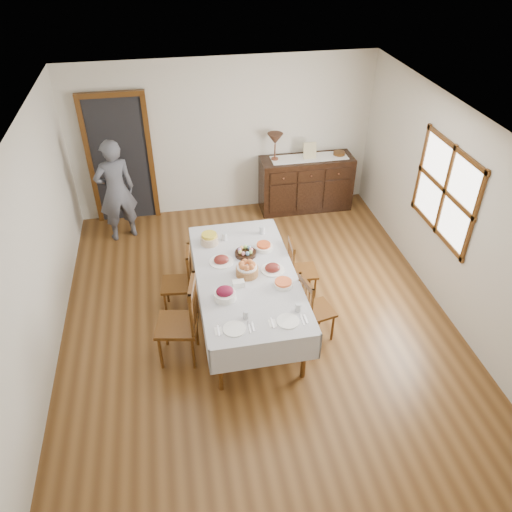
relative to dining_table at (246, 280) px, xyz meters
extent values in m
plane|color=brown|center=(0.15, 0.05, -0.72)|extent=(6.00, 6.00, 0.00)
cube|color=white|center=(0.15, 0.05, 1.88)|extent=(5.00, 6.00, 0.02)
cube|color=beige|center=(0.15, 3.05, 0.58)|extent=(5.00, 0.02, 2.60)
cube|color=beige|center=(0.15, -2.95, 0.58)|extent=(5.00, 0.02, 2.60)
cube|color=beige|center=(-2.35, 0.05, 0.58)|extent=(0.02, 6.00, 2.60)
cube|color=beige|center=(2.65, 0.05, 0.58)|extent=(0.02, 6.00, 2.60)
cube|color=white|center=(2.64, 0.35, 0.78)|extent=(0.02, 1.30, 1.10)
cube|color=#4D2B0E|center=(2.62, 0.35, 0.78)|extent=(0.03, 1.46, 1.26)
cube|color=black|center=(-1.55, 3.01, 0.33)|extent=(0.90, 0.06, 2.10)
cube|color=#4D2B0E|center=(-1.55, 2.99, 0.33)|extent=(1.04, 0.08, 2.18)
cube|color=silver|center=(0.00, 0.00, 0.07)|extent=(1.18, 2.33, 0.04)
cylinder|color=#4D2B0E|center=(-0.47, -1.01, -0.34)|extent=(0.06, 0.06, 0.75)
cylinder|color=#4D2B0E|center=(0.48, -1.00, -0.34)|extent=(0.06, 0.06, 0.75)
cylinder|color=#4D2B0E|center=(-0.48, 1.00, -0.34)|extent=(0.06, 0.06, 0.75)
cylinder|color=#4D2B0E|center=(0.47, 1.01, -0.34)|extent=(0.06, 0.06, 0.75)
cube|color=silver|center=(-0.59, -0.01, -0.08)|extent=(0.04, 2.36, 0.36)
cube|color=silver|center=(0.59, 0.01, -0.08)|extent=(0.04, 2.36, 0.36)
cube|color=silver|center=(0.01, -1.17, -0.08)|extent=(1.20, 0.03, 0.36)
cube|color=silver|center=(-0.01, 1.17, -0.08)|extent=(1.20, 0.03, 0.36)
cube|color=#4D2B0E|center=(-0.89, -0.42, -0.21)|extent=(0.55, 0.55, 0.04)
cylinder|color=#4D2B0E|center=(-1.04, -0.20, -0.48)|extent=(0.04, 0.04, 0.48)
cylinder|color=#4D2B0E|center=(-1.11, -0.57, -0.48)|extent=(0.04, 0.04, 0.48)
cylinder|color=#4D2B0E|center=(-0.66, -0.27, -0.48)|extent=(0.04, 0.04, 0.48)
cylinder|color=#4D2B0E|center=(-0.74, -0.64, -0.48)|extent=(0.04, 0.04, 0.48)
cylinder|color=#4D2B0E|center=(-0.64, -0.26, 0.10)|extent=(0.04, 0.04, 0.62)
cylinder|color=#4D2B0E|center=(-0.72, -0.65, 0.10)|extent=(0.04, 0.04, 0.62)
cube|color=#4D2B0E|center=(-0.68, -0.46, 0.37)|extent=(0.13, 0.45, 0.09)
cylinder|color=#4D2B0E|center=(-0.66, -0.36, 0.08)|extent=(0.02, 0.02, 0.51)
cylinder|color=#4D2B0E|center=(-0.68, -0.46, 0.08)|extent=(0.02, 0.02, 0.51)
cylinder|color=#4D2B0E|center=(-0.70, -0.56, 0.08)|extent=(0.02, 0.02, 0.51)
cube|color=#4D2B0E|center=(-0.85, 0.44, -0.30)|extent=(0.43, 0.43, 0.04)
cylinder|color=#4D2B0E|center=(-0.99, 0.61, -0.52)|extent=(0.03, 0.03, 0.40)
cylinder|color=#4D2B0E|center=(-1.02, 0.30, -0.52)|extent=(0.03, 0.03, 0.40)
cylinder|color=#4D2B0E|center=(-0.67, 0.58, -0.52)|extent=(0.03, 0.03, 0.40)
cylinder|color=#4D2B0E|center=(-0.71, 0.26, -0.52)|extent=(0.03, 0.03, 0.40)
cylinder|color=#4D2B0E|center=(-0.65, 0.59, -0.03)|extent=(0.04, 0.04, 0.52)
cylinder|color=#4D2B0E|center=(-0.69, 0.25, -0.03)|extent=(0.04, 0.04, 0.52)
cube|color=#4D2B0E|center=(-0.67, 0.42, 0.19)|extent=(0.08, 0.38, 0.07)
cylinder|color=#4D2B0E|center=(-0.66, 0.50, -0.05)|extent=(0.02, 0.02, 0.43)
cylinder|color=#4D2B0E|center=(-0.67, 0.42, -0.05)|extent=(0.02, 0.02, 0.43)
cylinder|color=#4D2B0E|center=(-0.68, 0.34, -0.05)|extent=(0.02, 0.02, 0.43)
cube|color=#4D2B0E|center=(0.81, -0.37, -0.31)|extent=(0.45, 0.45, 0.04)
cylinder|color=#4D2B0E|center=(1.00, -0.49, -0.52)|extent=(0.03, 0.03, 0.39)
cylinder|color=#4D2B0E|center=(0.93, -0.18, -0.52)|extent=(0.03, 0.03, 0.39)
cylinder|color=#4D2B0E|center=(0.69, -0.55, -0.52)|extent=(0.03, 0.03, 0.39)
cylinder|color=#4D2B0E|center=(0.63, -0.25, -0.52)|extent=(0.03, 0.03, 0.39)
cylinder|color=#4D2B0E|center=(0.68, -0.56, -0.05)|extent=(0.04, 0.04, 0.51)
cylinder|color=#4D2B0E|center=(0.61, -0.24, -0.05)|extent=(0.04, 0.04, 0.51)
cube|color=#4D2B0E|center=(0.64, -0.40, 0.17)|extent=(0.11, 0.36, 0.07)
cylinder|color=#4D2B0E|center=(0.66, -0.48, -0.07)|extent=(0.02, 0.02, 0.42)
cylinder|color=#4D2B0E|center=(0.64, -0.40, -0.07)|extent=(0.02, 0.02, 0.42)
cylinder|color=#4D2B0E|center=(0.63, -0.32, -0.07)|extent=(0.02, 0.02, 0.42)
cube|color=#4D2B0E|center=(0.84, 0.43, -0.32)|extent=(0.39, 0.39, 0.04)
cylinder|color=#4D2B0E|center=(0.99, 0.27, -0.53)|extent=(0.03, 0.03, 0.38)
cylinder|color=#4D2B0E|center=(1.00, 0.58, -0.53)|extent=(0.03, 0.03, 0.38)
cylinder|color=#4D2B0E|center=(0.69, 0.29, -0.53)|extent=(0.03, 0.03, 0.38)
cylinder|color=#4D2B0E|center=(0.70, 0.59, -0.53)|extent=(0.03, 0.03, 0.38)
cylinder|color=#4D2B0E|center=(0.67, 0.28, -0.07)|extent=(0.04, 0.04, 0.50)
cylinder|color=#4D2B0E|center=(0.68, 0.60, -0.07)|extent=(0.04, 0.04, 0.50)
cube|color=#4D2B0E|center=(0.68, 0.44, 0.15)|extent=(0.05, 0.36, 0.07)
cylinder|color=#4D2B0E|center=(0.67, 0.36, -0.09)|extent=(0.02, 0.02, 0.41)
cylinder|color=#4D2B0E|center=(0.68, 0.44, -0.09)|extent=(0.02, 0.02, 0.41)
cylinder|color=#4D2B0E|center=(0.68, 0.52, -0.09)|extent=(0.02, 0.02, 0.41)
cube|color=black|center=(1.52, 2.77, -0.24)|extent=(1.58, 0.53, 0.95)
cube|color=black|center=(1.04, 2.50, 0.04)|extent=(0.44, 0.02, 0.19)
sphere|color=brown|center=(1.04, 2.48, 0.04)|extent=(0.03, 0.03, 0.03)
cube|color=black|center=(1.52, 2.50, 0.04)|extent=(0.44, 0.02, 0.19)
sphere|color=brown|center=(1.52, 2.48, 0.04)|extent=(0.03, 0.03, 0.03)
cube|color=black|center=(1.99, 2.50, 0.04)|extent=(0.44, 0.02, 0.19)
sphere|color=brown|center=(1.99, 2.48, 0.04)|extent=(0.03, 0.03, 0.03)
imported|color=#4F515A|center=(-1.64, 2.40, 0.17)|extent=(0.64, 0.52, 1.78)
cylinder|color=#936135|center=(0.01, -0.02, 0.15)|extent=(0.27, 0.27, 0.11)
cylinder|color=white|center=(0.01, -0.02, 0.21)|extent=(0.25, 0.25, 0.02)
sphere|color=#C76933|center=(0.08, -0.02, 0.24)|extent=(0.08, 0.08, 0.08)
sphere|color=#C76933|center=(0.05, 0.03, 0.24)|extent=(0.08, 0.08, 0.08)
sphere|color=#C76933|center=(-0.01, 0.05, 0.24)|extent=(0.08, 0.08, 0.08)
sphere|color=#C76933|center=(-0.05, 0.01, 0.24)|extent=(0.08, 0.08, 0.08)
sphere|color=#C76933|center=(-0.05, -0.05, 0.24)|extent=(0.08, 0.08, 0.08)
sphere|color=#C76933|center=(-0.01, -0.09, 0.24)|extent=(0.08, 0.08, 0.08)
sphere|color=#C76933|center=(0.05, -0.07, 0.24)|extent=(0.08, 0.08, 0.08)
cylinder|color=black|center=(0.06, 0.39, 0.12)|extent=(0.27, 0.27, 0.05)
ellipsoid|color=pink|center=(0.13, 0.39, 0.17)|extent=(0.05, 0.05, 0.06)
ellipsoid|color=#6EA7D6|center=(0.11, 0.44, 0.17)|extent=(0.05, 0.05, 0.06)
ellipsoid|color=#ACF172|center=(0.07, 0.46, 0.17)|extent=(0.05, 0.05, 0.06)
ellipsoid|color=#F7B457|center=(0.02, 0.46, 0.17)|extent=(0.05, 0.05, 0.06)
ellipsoid|color=#AC7FCB|center=(-0.01, 0.42, 0.17)|extent=(0.05, 0.05, 0.06)
ellipsoid|color=#F6EB77|center=(-0.01, 0.36, 0.17)|extent=(0.05, 0.05, 0.06)
ellipsoid|color=pink|center=(0.02, 0.32, 0.17)|extent=(0.05, 0.05, 0.06)
ellipsoid|color=#6EA7D6|center=(0.07, 0.32, 0.17)|extent=(0.05, 0.05, 0.06)
ellipsoid|color=#ACF172|center=(0.11, 0.34, 0.17)|extent=(0.05, 0.05, 0.06)
cylinder|color=white|center=(-0.27, 0.29, 0.10)|extent=(0.31, 0.31, 0.02)
ellipsoid|color=maroon|center=(-0.27, 0.29, 0.13)|extent=(0.19, 0.16, 0.11)
cylinder|color=white|center=(0.33, 0.01, 0.10)|extent=(0.29, 0.29, 0.01)
ellipsoid|color=maroon|center=(0.33, 0.01, 0.13)|extent=(0.19, 0.16, 0.11)
cylinder|color=white|center=(-0.31, -0.40, 0.14)|extent=(0.26, 0.26, 0.08)
ellipsoid|color=maroon|center=(-0.31, -0.40, 0.20)|extent=(0.20, 0.17, 0.11)
cylinder|color=white|center=(0.31, 0.47, 0.12)|extent=(0.24, 0.24, 0.06)
cylinder|color=#DD5120|center=(0.31, 0.47, 0.16)|extent=(0.18, 0.18, 0.03)
cylinder|color=#CCB08F|center=(-0.37, 0.74, 0.15)|extent=(0.24, 0.24, 0.11)
cylinder|color=gold|center=(-0.37, 0.74, 0.22)|extent=(0.20, 0.20, 0.04)
cylinder|color=white|center=(0.39, -0.30, 0.12)|extent=(0.22, 0.22, 0.04)
cylinder|color=orange|center=(0.39, -0.30, 0.15)|extent=(0.20, 0.20, 0.02)
cube|color=white|center=(-0.13, -0.21, 0.13)|extent=(0.14, 0.09, 0.07)
cylinder|color=white|center=(-0.28, -0.92, 0.10)|extent=(0.25, 0.25, 0.01)
cube|color=white|center=(-0.45, -0.92, 0.10)|extent=(0.08, 0.12, 0.01)
cube|color=silver|center=(-0.45, -0.92, 0.10)|extent=(0.02, 0.16, 0.01)
cube|color=silver|center=(-0.12, -0.92, 0.10)|extent=(0.01, 0.18, 0.01)
cube|color=silver|center=(-0.08, -0.92, 0.10)|extent=(0.02, 0.14, 0.01)
cylinder|color=silver|center=(-0.13, -0.77, 0.14)|extent=(0.07, 0.07, 0.10)
cylinder|color=white|center=(0.30, -0.91, 0.10)|extent=(0.25, 0.25, 0.01)
cube|color=white|center=(0.13, -0.91, 0.10)|extent=(0.08, 0.12, 0.01)
cube|color=silver|center=(0.13, -0.91, 0.10)|extent=(0.02, 0.16, 0.01)
cube|color=silver|center=(0.46, -0.91, 0.10)|extent=(0.01, 0.18, 0.01)
cube|color=silver|center=(0.50, -0.91, 0.10)|extent=(0.02, 0.14, 0.01)
cylinder|color=silver|center=(0.45, -0.76, 0.14)|extent=(0.07, 0.07, 0.10)
cylinder|color=silver|center=(-0.16, 0.78, 0.15)|extent=(0.07, 0.07, 0.10)
cylinder|color=silver|center=(0.36, 0.84, 0.15)|extent=(0.07, 0.07, 0.11)
cube|color=white|center=(1.55, 2.78, 0.24)|extent=(1.30, 0.35, 0.01)
cylinder|color=brown|center=(0.96, 2.81, 0.25)|extent=(0.12, 0.12, 0.03)
cylinder|color=brown|center=(0.96, 2.81, 0.39)|extent=(0.02, 0.02, 0.25)
cone|color=#42291B|center=(0.96, 2.81, 0.60)|extent=(0.26, 0.26, 0.18)
cube|color=tan|center=(1.55, 2.76, 0.37)|extent=(0.22, 0.08, 0.28)
cylinder|color=#4D2B0E|center=(2.08, 2.80, 0.26)|extent=(0.20, 0.20, 0.06)
camera|label=1|loc=(-0.75, -4.72, 3.80)|focal=35.00mm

